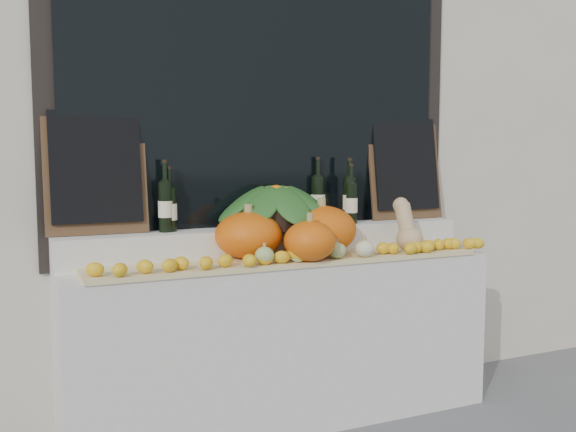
{
  "coord_description": "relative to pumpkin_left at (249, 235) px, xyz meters",
  "views": [
    {
      "loc": [
        -1.36,
        -1.57,
        1.45
      ],
      "look_at": [
        0.0,
        1.45,
        1.12
      ],
      "focal_mm": 40.0,
      "sensor_mm": 36.0,
      "label": 1
    }
  ],
  "objects": [
    {
      "name": "chalkboard_left",
      "position": [
        -0.72,
        0.24,
        0.34
      ],
      "size": [
        0.5,
        0.12,
        0.62
      ],
      "rotation": [
        -0.15,
        0.0,
        0.0
      ],
      "color": "#4C331E",
      "rests_on": "rear_tier"
    },
    {
      "name": "wine_bottle_near_right",
      "position": [
        0.68,
        0.16,
        0.15
      ],
      "size": [
        0.08,
        0.08,
        0.38
      ],
      "color": "black",
      "rests_on": "rear_tier"
    },
    {
      "name": "wine_bottle_near_left",
      "position": [
        -0.36,
        0.2,
        0.13
      ],
      "size": [
        0.08,
        0.08,
        0.34
      ],
      "color": "black",
      "rests_on": "rear_tier"
    },
    {
      "name": "butternut_squash",
      "position": [
        0.9,
        -0.11,
        0.0
      ],
      "size": [
        0.15,
        0.21,
        0.29
      ],
      "color": "tan",
      "rests_on": "straw_bedding"
    },
    {
      "name": "decorative_gourds",
      "position": [
        0.27,
        -0.21,
        -0.07
      ],
      "size": [
        0.66,
        0.12,
        0.15
      ],
      "color": "#3D7122",
      "rests_on": "straw_bedding"
    },
    {
      "name": "wine_bottle_tall",
      "position": [
        0.52,
        0.23,
        0.15
      ],
      "size": [
        0.08,
        0.08,
        0.38
      ],
      "color": "black",
      "rests_on": "rear_tier"
    },
    {
      "name": "wine_bottle_far_right",
      "position": [
        0.69,
        0.14,
        0.14
      ],
      "size": [
        0.08,
        0.08,
        0.34
      ],
      "color": "black",
      "rests_on": "rear_tier"
    },
    {
      "name": "storefront_facade",
      "position": [
        0.2,
        0.75,
        1.22
      ],
      "size": [
        7.0,
        0.94,
        4.5
      ],
      "color": "beige",
      "rests_on": "ground"
    },
    {
      "name": "pumpkin_center",
      "position": [
        0.25,
        -0.21,
        -0.02
      ],
      "size": [
        0.31,
        0.31,
        0.2
      ],
      "primitive_type": "ellipsoid",
      "rotation": [
        0.0,
        0.0,
        -0.18
      ],
      "color": "#E15F0B",
      "rests_on": "straw_bedding"
    },
    {
      "name": "produce_bowl",
      "position": [
        0.23,
        0.16,
        0.13
      ],
      "size": [
        0.72,
        0.72,
        0.24
      ],
      "color": "black",
      "rests_on": "rear_tier"
    },
    {
      "name": "pumpkin_left",
      "position": [
        0.0,
        0.0,
        0.0
      ],
      "size": [
        0.46,
        0.46,
        0.24
      ],
      "primitive_type": "ellipsoid",
      "rotation": [
        0.0,
        0.0,
        -0.43
      ],
      "color": "#E15F0B",
      "rests_on": "straw_bedding"
    },
    {
      "name": "lemon_heap",
      "position": [
        0.2,
        -0.21,
        -0.09
      ],
      "size": [
        2.2,
        0.16,
        0.06
      ],
      "primitive_type": null,
      "color": "gold",
      "rests_on": "straw_bedding"
    },
    {
      "name": "straw_bedding",
      "position": [
        0.2,
        -0.1,
        -0.13
      ],
      "size": [
        2.1,
        0.32,
        0.02
      ],
      "primitive_type": "cube",
      "color": "tan",
      "rests_on": "display_sill"
    },
    {
      "name": "rear_tier",
      "position": [
        0.2,
        0.18,
        -0.07
      ],
      "size": [
        2.3,
        0.25,
        0.16
      ],
      "primitive_type": "cube",
      "color": "silver",
      "rests_on": "display_sill"
    },
    {
      "name": "pumpkin_right",
      "position": [
        0.41,
        -0.02,
        0.01
      ],
      "size": [
        0.41,
        0.41,
        0.26
      ],
      "primitive_type": "ellipsoid",
      "rotation": [
        0.0,
        0.0,
        0.1
      ],
      "color": "#E15F0B",
      "rests_on": "straw_bedding"
    },
    {
      "name": "display_sill",
      "position": [
        0.2,
        0.03,
        -0.59
      ],
      "size": [
        2.3,
        0.55,
        0.88
      ],
      "primitive_type": "cube",
      "color": "silver",
      "rests_on": "ground"
    },
    {
      "name": "chalkboard_right",
      "position": [
        1.12,
        0.24,
        0.34
      ],
      "size": [
        0.5,
        0.12,
        0.62
      ],
      "rotation": [
        -0.15,
        0.0,
        0.0
      ],
      "color": "#4C331E",
      "rests_on": "rear_tier"
    },
    {
      "name": "wine_bottle_far_left",
      "position": [
        -0.38,
        0.19,
        0.15
      ],
      "size": [
        0.08,
        0.08,
        0.37
      ],
      "color": "black",
      "rests_on": "rear_tier"
    }
  ]
}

